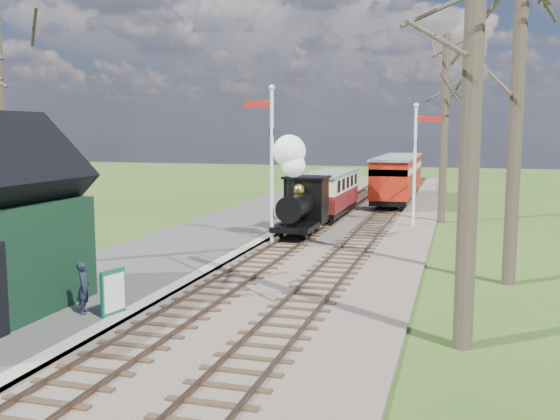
{
  "coord_description": "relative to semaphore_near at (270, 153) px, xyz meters",
  "views": [
    {
      "loc": [
        6.34,
        -7.1,
        4.52
      ],
      "look_at": [
        0.04,
        14.58,
        1.6
      ],
      "focal_mm": 40.0,
      "sensor_mm": 36.0,
      "label": 1
    }
  ],
  "objects": [
    {
      "name": "bare_trees",
      "position": [
        2.1,
        -5.9,
        1.59
      ],
      "size": [
        15.51,
        22.39,
        12.0
      ],
      "color": "#382D23",
      "rests_on": "ground"
    },
    {
      "name": "red_carriage_b",
      "position": [
        3.37,
        18.62,
        -2.03
      ],
      "size": [
        2.22,
        5.49,
        2.33
      ],
      "color": "black",
      "rests_on": "ground"
    },
    {
      "name": "person",
      "position": [
        -1.33,
        -10.64,
        -2.8
      ],
      "size": [
        0.44,
        0.53,
        1.24
      ],
      "primitive_type": "imported",
      "rotation": [
        0.0,
        0.0,
        1.95
      ],
      "color": "#1B1E30",
      "rests_on": "platform"
    },
    {
      "name": "coping_strip",
      "position": [
        -0.43,
        -2.0,
        -3.52
      ],
      "size": [
        0.4,
        44.0,
        0.21
      ],
      "primitive_type": "cube",
      "color": "#B2AD9E",
      "rests_on": "ground"
    },
    {
      "name": "semaphore_far",
      "position": [
        5.14,
        6.0,
        -0.27
      ],
      "size": [
        1.22,
        0.24,
        5.72
      ],
      "color": "silver",
      "rests_on": "ground"
    },
    {
      "name": "distant_hills",
      "position": [
        2.17,
        48.38,
        -19.83
      ],
      "size": [
        114.4,
        48.0,
        22.02
      ],
      "color": "#385B23",
      "rests_on": "ground"
    },
    {
      "name": "track_near",
      "position": [
        0.77,
        6.0,
        -3.52
      ],
      "size": [
        1.6,
        60.0,
        0.15
      ],
      "color": "brown",
      "rests_on": "ground"
    },
    {
      "name": "semaphore_near",
      "position": [
        0.0,
        0.0,
        0.0
      ],
      "size": [
        1.22,
        0.24,
        6.22
      ],
      "color": "silver",
      "rests_on": "ground"
    },
    {
      "name": "fence_line",
      "position": [
        1.07,
        20.0,
        -3.07
      ],
      "size": [
        12.6,
        0.08,
        1.0
      ],
      "color": "slate",
      "rests_on": "ground"
    },
    {
      "name": "ballast_bed",
      "position": [
        2.07,
        6.0,
        -3.57
      ],
      "size": [
        8.0,
        60.0,
        0.1
      ],
      "primitive_type": "cube",
      "color": "brown",
      "rests_on": "ground"
    },
    {
      "name": "coach",
      "position": [
        0.77,
        7.72,
        -2.21
      ],
      "size": [
        1.93,
        6.6,
        2.03
      ],
      "color": "black",
      "rests_on": "ground"
    },
    {
      "name": "bench",
      "position": [
        -2.59,
        -11.03,
        -3.08
      ],
      "size": [
        0.42,
        1.28,
        0.72
      ],
      "color": "#443118",
      "rests_on": "platform"
    },
    {
      "name": "sign_board",
      "position": [
        -0.61,
        -10.55,
        -2.88
      ],
      "size": [
        0.26,
        0.73,
        1.07
      ],
      "color": "#104B3A",
      "rests_on": "platform"
    },
    {
      "name": "red_carriage_a",
      "position": [
        3.37,
        13.12,
        -2.03
      ],
      "size": [
        2.22,
        5.49,
        2.33
      ],
      "color": "black",
      "rests_on": "ground"
    },
    {
      "name": "platform",
      "position": [
        -2.73,
        -2.0,
        -3.52
      ],
      "size": [
        5.0,
        44.0,
        0.2
      ],
      "primitive_type": "cube",
      "color": "#474442",
      "rests_on": "ground"
    },
    {
      "name": "locomotive",
      "position": [
        0.76,
        1.66,
        -1.7
      ],
      "size": [
        1.65,
        3.85,
        4.13
      ],
      "color": "black",
      "rests_on": "ground"
    },
    {
      "name": "track_far",
      "position": [
        3.37,
        6.0,
        -3.52
      ],
      "size": [
        1.6,
        60.0,
        0.15
      ],
      "color": "brown",
      "rests_on": "ground"
    }
  ]
}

